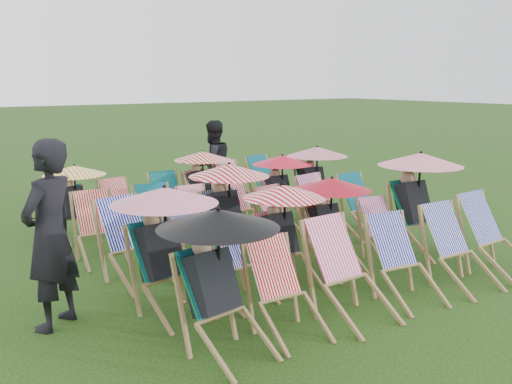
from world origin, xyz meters
TOP-DOWN VIEW (x-y plane):
  - ground at (0.00, 0.00)m, footprint 100.00×100.00m
  - deckchair_0 at (-2.03, -2.15)m, footprint 1.13×1.22m
  - deckchair_1 at (-1.31, -2.17)m, footprint 0.64×0.87m
  - deckchair_2 at (-0.52, -2.25)m, footprint 0.71×0.97m
  - deckchair_3 at (0.35, -2.24)m, footprint 0.73×0.94m
  - deckchair_4 at (1.25, -2.32)m, footprint 0.68×0.93m
  - deckchair_5 at (2.04, -2.31)m, footprint 0.72×0.97m
  - deckchair_6 at (-2.03, -1.02)m, footprint 1.15×1.24m
  - deckchair_7 at (-1.24, -1.17)m, footprint 0.71×0.90m
  - deckchair_8 at (-0.42, -1.01)m, footprint 1.03×1.07m
  - deckchair_9 at (0.36, -1.00)m, footprint 1.04×1.08m
  - deckchair_10 at (1.29, -1.07)m, footprint 0.67×0.85m
  - deckchair_11 at (2.01, -1.08)m, footprint 1.22×1.26m
  - deckchair_12 at (-1.94, 0.09)m, footprint 0.80×1.02m
  - deckchair_13 at (-1.13, 0.12)m, footprint 0.62×0.83m
  - deckchair_14 at (-0.47, 0.19)m, footprint 1.13×1.18m
  - deckchair_15 at (0.41, 0.10)m, footprint 0.73×0.93m
  - deckchair_16 at (1.24, 0.06)m, footprint 0.82×1.04m
  - deckchair_17 at (2.10, 0.10)m, footprint 0.67×0.91m
  - deckchair_18 at (-2.01, 1.15)m, footprint 0.68×0.91m
  - deckchair_19 at (-1.11, 1.18)m, footprint 0.75×0.95m
  - deckchair_20 at (-0.38, 1.23)m, footprint 0.59×0.80m
  - deckchair_21 at (0.33, 1.14)m, footprint 0.70×0.94m
  - deckchair_22 at (1.27, 1.26)m, footprint 1.02×1.06m
  - deckchair_23 at (2.08, 1.31)m, footprint 1.10×1.17m
  - deckchair_24 at (-1.92, 2.48)m, footprint 0.98×1.02m
  - deckchair_25 at (-1.16, 2.41)m, footprint 0.67×0.86m
  - deckchair_26 at (-0.30, 2.41)m, footprint 0.66×0.87m
  - deckchair_27 at (0.41, 2.47)m, footprint 1.03×1.12m
  - deckchair_28 at (1.13, 2.43)m, footprint 0.79×0.99m
  - deckchair_29 at (1.89, 2.42)m, footprint 0.85×1.05m
  - person_left at (-3.14, -0.67)m, footprint 0.84×0.79m
  - person_rear at (0.99, 3.15)m, footprint 0.89×0.72m

SIDE VIEW (x-z plane):
  - ground at x=0.00m, z-range 0.00..0.00m
  - deckchair_10 at x=1.29m, z-range 0.00..0.84m
  - deckchair_20 at x=-0.38m, z-range 0.00..0.84m
  - deckchair_25 at x=-1.16m, z-range 0.00..0.86m
  - deckchair_13 at x=-1.13m, z-range 0.00..0.87m
  - deckchair_7 at x=-1.24m, z-range 0.00..0.90m
  - deckchair_26 at x=-0.30m, z-range 0.00..0.90m
  - deckchair_1 at x=-1.31m, z-range 0.00..0.92m
  - deckchair_15 at x=0.41m, z-range 0.00..0.92m
  - deckchair_19 at x=-1.11m, z-range 0.00..0.94m
  - deckchair_18 at x=-2.01m, z-range 0.00..0.94m
  - deckchair_3 at x=0.35m, z-range 0.00..0.95m
  - deckchair_17 at x=2.10m, z-range 0.00..0.95m
  - deckchair_28 at x=1.13m, z-range 0.00..0.98m
  - deckchair_4 at x=1.25m, z-range 0.00..0.98m
  - deckchair_21 at x=0.33m, z-range 0.00..0.98m
  - deckchair_29 at x=1.89m, z-range 0.00..1.02m
  - deckchair_16 at x=1.24m, z-range 0.00..1.02m
  - deckchair_5 at x=2.04m, z-range 0.00..1.02m
  - deckchair_12 at x=-1.94m, z-range 0.00..1.02m
  - deckchair_2 at x=-0.52m, z-range 0.00..1.03m
  - deckchair_24 at x=-1.92m, z-range 0.03..1.19m
  - deckchair_22 at x=1.27m, z-range 0.03..1.25m
  - deckchair_27 at x=0.41m, z-range 0.03..1.26m
  - deckchair_8 at x=-0.42m, z-range 0.03..1.26m
  - deckchair_9 at x=0.36m, z-range 0.03..1.27m
  - deckchair_23 at x=2.08m, z-range 0.04..1.34m
  - deckchair_14 at x=-0.47m, z-range 0.04..1.38m
  - deckchair_0 at x=-2.03m, z-range 0.04..1.38m
  - deckchair_6 at x=-2.03m, z-range 0.04..1.41m
  - deckchair_11 at x=2.01m, z-range 0.04..1.49m
  - person_rear at x=0.99m, z-range 0.00..1.72m
  - person_left at x=-3.14m, z-range 0.00..1.93m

